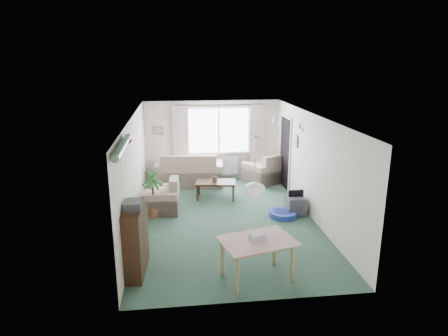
{
  "coord_description": "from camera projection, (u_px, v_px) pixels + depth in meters",
  "views": [
    {
      "loc": [
        -1.08,
        -8.52,
        3.63
      ],
      "look_at": [
        0.0,
        0.3,
        1.15
      ],
      "focal_mm": 32.0,
      "sensor_mm": 36.0,
      "label": 1
    }
  ],
  "objects": [
    {
      "name": "bauble_cluster_a",
      "position": [
        274.0,
        117.0,
        9.66
      ],
      "size": [
        0.2,
        0.2,
        0.2
      ],
      "primitive_type": "sphere",
      "color": "silver"
    },
    {
      "name": "pet_bed",
      "position": [
        283.0,
        214.0,
        9.38
      ],
      "size": [
        0.68,
        0.68,
        0.13
      ],
      "primitive_type": "cylinder",
      "rotation": [
        0.0,
        0.0,
        -0.02
      ],
      "color": "navy",
      "rests_on": "ground"
    },
    {
      "name": "doorway",
      "position": [
        285.0,
        153.0,
        11.31
      ],
      "size": [
        0.03,
        0.95,
        2.0
      ],
      "primitive_type": "cube",
      "color": "black"
    },
    {
      "name": "tinsel_garland",
      "position": [
        122.0,
        147.0,
        6.21
      ],
      "size": [
        1.6,
        1.6,
        0.12
      ],
      "primitive_type": "cylinder",
      "color": "#196626"
    },
    {
      "name": "armchair_corner",
      "position": [
        263.0,
        168.0,
        11.9
      ],
      "size": [
        1.29,
        1.27,
        0.87
      ],
      "primitive_type": "cube",
      "rotation": [
        0.0,
        0.0,
        3.64
      ],
      "color": "#B4AE88",
      "rests_on": "ground"
    },
    {
      "name": "radiator",
      "position": [
        219.0,
        166.0,
        12.21
      ],
      "size": [
        1.2,
        0.1,
        0.55
      ],
      "primitive_type": "cube",
      "color": "white"
    },
    {
      "name": "bauble_cluster_b",
      "position": [
        301.0,
        125.0,
        8.55
      ],
      "size": [
        0.2,
        0.2,
        0.2
      ],
      "primitive_type": "sphere",
      "color": "silver"
    },
    {
      "name": "gift_box",
      "position": [
        258.0,
        237.0,
        6.61
      ],
      "size": [
        0.3,
        0.25,
        0.12
      ],
      "primitive_type": "cube",
      "rotation": [
        0.0,
        0.0,
        0.33
      ],
      "color": "silver",
      "rests_on": "dining_table"
    },
    {
      "name": "pendant_lamp",
      "position": [
        255.0,
        190.0,
        6.67
      ],
      "size": [
        0.36,
        0.36,
        0.36
      ],
      "primitive_type": "sphere",
      "color": "white"
    },
    {
      "name": "armchair_left",
      "position": [
        160.0,
        195.0,
        9.64
      ],
      "size": [
        0.93,
        0.98,
        0.82
      ],
      "primitive_type": "cube",
      "rotation": [
        0.0,
        0.0,
        -1.64
      ],
      "color": "beige",
      "rests_on": "ground"
    },
    {
      "name": "photo_frame",
      "position": [
        215.0,
        179.0,
        10.42
      ],
      "size": [
        0.12,
        0.04,
        0.16
      ],
      "primitive_type": "cube",
      "rotation": [
        0.0,
        0.0,
        -0.18
      ],
      "color": "brown",
      "rests_on": "coffee_table"
    },
    {
      "name": "sofa",
      "position": [
        189.0,
        168.0,
        11.66
      ],
      "size": [
        2.02,
        1.19,
        0.97
      ],
      "primitive_type": "cube",
      "rotation": [
        0.0,
        0.0,
        3.06
      ],
      "color": "beige",
      "rests_on": "ground"
    },
    {
      "name": "dining_table",
      "position": [
        257.0,
        260.0,
        6.69
      ],
      "size": [
        1.25,
        0.99,
        0.69
      ],
      "primitive_type": "cube",
      "rotation": [
        0.0,
        0.0,
        0.25
      ],
      "color": "tan",
      "rests_on": "ground"
    },
    {
      "name": "curtain_rod",
      "position": [
        219.0,
        105.0,
        11.67
      ],
      "size": [
        2.6,
        0.03,
        0.03
      ],
      "primitive_type": "cube",
      "color": "black"
    },
    {
      "name": "bookshelf",
      "position": [
        135.0,
        240.0,
        6.84
      ],
      "size": [
        0.4,
        1.01,
        1.2
      ],
      "primitive_type": "cube",
      "rotation": [
        0.0,
        0.0,
        -0.07
      ],
      "color": "black",
      "rests_on": "ground"
    },
    {
      "name": "wall_picture_right",
      "position": [
        296.0,
        141.0,
        10.21
      ],
      "size": [
        0.03,
        0.24,
        0.3
      ],
      "primitive_type": "cube",
      "color": "brown"
    },
    {
      "name": "houseplant",
      "position": [
        153.0,
        193.0,
        9.22
      ],
      "size": [
        0.61,
        0.61,
        1.2
      ],
      "primitive_type": "cylinder",
      "rotation": [
        0.0,
        0.0,
        0.21
      ],
      "color": "#1C532E",
      "rests_on": "ground"
    },
    {
      "name": "tv_cube",
      "position": [
        295.0,
        205.0,
        9.52
      ],
      "size": [
        0.43,
        0.48,
        0.43
      ],
      "primitive_type": "cube",
      "rotation": [
        0.0,
        0.0,
        0.01
      ],
      "color": "#393A3E",
      "rests_on": "ground"
    },
    {
      "name": "hifi_box",
      "position": [
        132.0,
        205.0,
        6.57
      ],
      "size": [
        0.28,
        0.35,
        0.14
      ],
      "primitive_type": "cube",
      "rotation": [
        0.0,
        0.0,
        -0.0
      ],
      "color": "#3B3D41",
      "rests_on": "bookshelf"
    },
    {
      "name": "coffee_table",
      "position": [
        216.0,
        190.0,
        10.56
      ],
      "size": [
        1.11,
        0.72,
        0.46
      ],
      "primitive_type": "cube",
      "rotation": [
        0.0,
        0.0,
        -0.15
      ],
      "color": "black",
      "rests_on": "ground"
    },
    {
      "name": "curtain_right",
      "position": [
        257.0,
        138.0,
        12.05
      ],
      "size": [
        0.45,
        0.08,
        2.0
      ],
      "primitive_type": "cube",
      "color": "beige"
    },
    {
      "name": "ground",
      "position": [
        226.0,
        219.0,
        9.24
      ],
      "size": [
        6.5,
        6.5,
        0.0
      ],
      "primitive_type": "plane",
      "color": "#2B4839"
    },
    {
      "name": "window",
      "position": [
        219.0,
        131.0,
        11.95
      ],
      "size": [
        1.8,
        0.03,
        1.3
      ],
      "primitive_type": "cube",
      "color": "white"
    },
    {
      "name": "curtain_left",
      "position": [
        180.0,
        140.0,
        11.78
      ],
      "size": [
        0.45,
        0.08,
        2.0
      ],
      "primitive_type": "cube",
      "color": "beige"
    },
    {
      "name": "wall_picture_back",
      "position": [
        158.0,
        130.0,
        11.73
      ],
      "size": [
        0.28,
        0.03,
        0.22
      ],
      "primitive_type": "cube",
      "color": "brown"
    }
  ]
}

